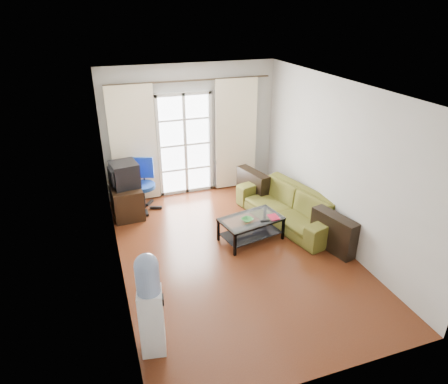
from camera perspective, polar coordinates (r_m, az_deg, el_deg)
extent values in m
plane|color=#602D16|center=(6.69, 1.40, -8.62)|extent=(5.20, 5.20, 0.00)
plane|color=white|center=(5.64, 1.69, 14.76)|extent=(5.20, 5.20, 0.00)
cube|color=beige|center=(8.37, -4.74, 8.74)|extent=(3.60, 0.02, 2.70)
cube|color=beige|center=(4.03, 14.79, -12.03)|extent=(3.60, 0.02, 2.70)
cube|color=beige|center=(5.71, -15.66, -0.34)|extent=(0.02, 5.20, 2.70)
cube|color=beige|center=(6.83, 15.87, 3.93)|extent=(0.02, 5.20, 2.70)
cube|color=white|center=(8.39, -5.60, 6.76)|extent=(1.01, 0.02, 2.04)
cube|color=white|center=(8.37, -5.56, 6.72)|extent=(1.16, 0.06, 2.15)
cylinder|color=#4C3F2D|center=(8.04, -4.82, 15.60)|extent=(3.30, 0.04, 0.04)
cube|color=#FFF3CD|center=(8.11, -12.76, 6.52)|extent=(0.90, 0.07, 2.35)
cube|color=#FFF3CD|center=(8.58, 1.72, 8.18)|extent=(0.90, 0.07, 2.35)
cube|color=gray|center=(8.85, 0.69, 2.74)|extent=(0.64, 0.12, 0.64)
imported|color=brown|center=(7.52, 9.20, -2.00)|extent=(2.61, 1.90, 0.64)
cube|color=silver|center=(6.82, 3.91, -3.81)|extent=(1.15, 0.80, 0.01)
cube|color=black|center=(6.96, 3.84, -5.88)|extent=(1.08, 0.73, 0.01)
cube|color=black|center=(6.50, 1.58, -7.51)|extent=(0.05, 0.05, 0.42)
cube|color=black|center=(7.00, 8.45, -5.18)|extent=(0.05, 0.05, 0.42)
cube|color=black|center=(6.89, -0.82, -5.42)|extent=(0.05, 0.05, 0.42)
cube|color=black|center=(7.37, 5.85, -3.38)|extent=(0.05, 0.05, 0.42)
imported|color=#34822F|center=(6.72, 3.33, -3.98)|extent=(0.33, 0.33, 0.05)
imported|color=#963112|center=(6.83, 6.48, -3.70)|extent=(0.16, 0.22, 0.02)
cube|color=black|center=(6.74, 5.88, -4.11)|extent=(0.16, 0.07, 0.02)
cube|color=black|center=(7.90, -13.73, -1.20)|extent=(0.58, 0.84, 0.60)
cube|color=black|center=(7.71, -14.01, 2.45)|extent=(0.54, 0.57, 0.47)
cube|color=#0C19E5|center=(7.76, -12.32, 2.79)|extent=(0.08, 0.40, 0.35)
cube|color=black|center=(7.67, -15.47, 2.16)|extent=(0.19, 0.36, 0.30)
cylinder|color=black|center=(8.05, -11.39, -0.78)|extent=(0.06, 0.06, 0.51)
cylinder|color=navy|center=(7.94, -11.54, 0.81)|extent=(0.49, 0.49, 0.08)
cube|color=navy|center=(8.03, -11.47, 3.44)|extent=(0.40, 0.18, 0.42)
cube|color=white|center=(4.88, -10.27, -17.74)|extent=(0.32, 0.32, 0.87)
cylinder|color=#7E95C3|center=(4.49, -10.88, -12.05)|extent=(0.27, 0.27, 0.35)
sphere|color=#7E95C3|center=(4.39, -11.06, -10.25)|extent=(0.27, 0.27, 0.27)
cube|color=black|center=(4.68, -8.82, -14.98)|extent=(0.05, 0.11, 0.09)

